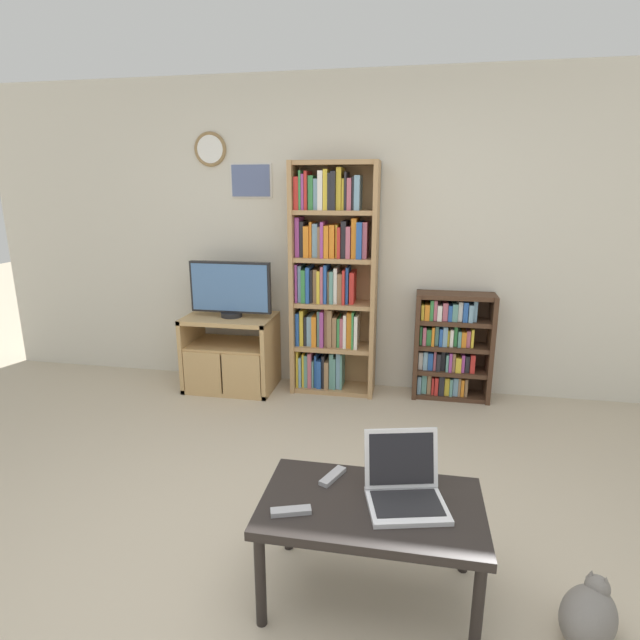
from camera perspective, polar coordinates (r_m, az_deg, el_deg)
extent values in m
plane|color=#BCAD93|center=(2.51, -3.61, -27.86)|extent=(18.00, 18.00, 0.00)
cube|color=beige|center=(4.26, 4.17, 9.37)|extent=(6.71, 0.06, 2.60)
torus|color=olive|center=(4.52, -12.44, 18.53)|extent=(0.28, 0.03, 0.28)
cylinder|color=white|center=(4.52, -12.44, 18.53)|extent=(0.23, 0.02, 0.23)
cube|color=silver|center=(4.39, -7.88, 15.50)|extent=(0.36, 0.01, 0.28)
cube|color=slate|center=(4.39, -7.91, 15.50)|extent=(0.33, 0.02, 0.26)
cube|color=tan|center=(4.55, -14.34, -3.30)|extent=(0.04, 0.50, 0.65)
cube|color=tan|center=(4.30, -5.61, -3.94)|extent=(0.04, 0.50, 0.65)
cube|color=tan|center=(4.33, -10.28, 0.22)|extent=(0.75, 0.50, 0.04)
cube|color=tan|center=(4.52, -9.92, -7.29)|extent=(0.75, 0.50, 0.04)
cube|color=tan|center=(4.39, -10.13, -2.82)|extent=(0.68, 0.47, 0.04)
cube|color=tan|center=(4.30, -13.28, -5.85)|extent=(0.33, 0.02, 0.35)
cube|color=tan|center=(4.18, -8.98, -6.24)|extent=(0.33, 0.02, 0.35)
cylinder|color=black|center=(4.30, -10.06, 0.64)|extent=(0.18, 0.18, 0.04)
cube|color=black|center=(4.24, -10.20, 3.72)|extent=(0.69, 0.05, 0.43)
cube|color=#4770A8|center=(4.22, -10.33, 3.64)|extent=(0.66, 0.01, 0.39)
cube|color=tan|center=(4.19, -2.89, 4.53)|extent=(0.04, 0.31, 1.91)
cube|color=tan|center=(4.09, 6.23, 4.21)|extent=(0.04, 0.31, 1.91)
cube|color=tan|center=(4.26, 1.92, 4.73)|extent=(0.70, 0.02, 1.91)
cube|color=tan|center=(4.39, 1.52, -7.73)|extent=(0.63, 0.27, 0.04)
cube|color=tan|center=(4.26, 1.56, -3.07)|extent=(0.63, 0.27, 0.04)
cube|color=tan|center=(4.16, 1.59, 1.85)|extent=(0.63, 0.27, 0.04)
cube|color=tan|center=(4.09, 1.63, 6.97)|extent=(0.63, 0.27, 0.04)
cube|color=tan|center=(4.06, 1.67, 12.22)|extent=(0.63, 0.27, 0.04)
cube|color=tan|center=(4.06, 1.71, 17.51)|extent=(0.63, 0.27, 0.04)
cube|color=gold|center=(4.39, -2.31, -5.24)|extent=(0.02, 0.23, 0.32)
cube|color=#759EB7|center=(4.39, -2.02, -5.59)|extent=(0.02, 0.23, 0.27)
cube|color=gold|center=(4.39, -1.69, -5.41)|extent=(0.02, 0.21, 0.30)
cube|color=#5B9389|center=(4.38, -1.37, -5.49)|extent=(0.03, 0.21, 0.29)
cube|color=#B75B70|center=(4.37, -0.94, -5.40)|extent=(0.03, 0.23, 0.31)
cube|color=#5B9389|center=(4.38, -0.60, -5.83)|extent=(0.02, 0.21, 0.24)
cube|color=#2856A8|center=(4.37, -0.31, -5.54)|extent=(0.02, 0.20, 0.29)
cube|color=#2856A8|center=(4.37, 0.10, -5.85)|extent=(0.04, 0.22, 0.25)
cube|color=#232328|center=(4.36, 0.56, -5.61)|extent=(0.02, 0.21, 0.29)
cube|color=#93704C|center=(4.35, 0.96, -5.95)|extent=(0.04, 0.24, 0.24)
cube|color=#5B9389|center=(4.34, 1.48, -5.51)|extent=(0.03, 0.21, 0.31)
cube|color=#5B9389|center=(4.34, 1.84, -5.78)|extent=(0.02, 0.22, 0.28)
cube|color=#759EB7|center=(4.34, 2.23, -5.52)|extent=(0.03, 0.19, 0.32)
cube|color=#5B9389|center=(4.33, 2.58, -5.59)|extent=(0.02, 0.20, 0.31)
cube|color=#2856A8|center=(4.28, -2.30, -0.78)|extent=(0.03, 0.23, 0.28)
cube|color=gold|center=(4.27, -1.86, -0.65)|extent=(0.03, 0.22, 0.30)
cube|color=#232328|center=(4.28, -1.45, -1.01)|extent=(0.02, 0.21, 0.25)
cube|color=#759EB7|center=(4.27, -0.98, -1.01)|extent=(0.04, 0.21, 0.25)
cube|color=orange|center=(4.25, -0.44, -1.02)|extent=(0.04, 0.23, 0.26)
cube|color=#5B9389|center=(4.25, 0.06, -0.75)|extent=(0.03, 0.20, 0.30)
cube|color=#9E4293|center=(4.23, 0.43, -0.77)|extent=(0.03, 0.24, 0.30)
cube|color=#93704C|center=(4.24, 0.87, -0.63)|extent=(0.03, 0.19, 0.32)
cube|color=#93704C|center=(4.22, 1.30, -0.69)|extent=(0.04, 0.23, 0.32)
cube|color=#93704C|center=(4.23, 1.83, -1.12)|extent=(0.04, 0.21, 0.26)
cube|color=#388947|center=(4.23, 2.27, -1.20)|extent=(0.02, 0.20, 0.25)
cube|color=#B75B70|center=(4.23, 2.63, -1.21)|extent=(0.03, 0.20, 0.25)
cube|color=white|center=(4.21, 3.00, -1.03)|extent=(0.03, 0.22, 0.28)
cube|color=orange|center=(4.21, 3.49, -0.91)|extent=(0.04, 0.20, 0.30)
cube|color=#388947|center=(4.20, 3.90, -0.89)|extent=(0.02, 0.23, 0.31)
cube|color=white|center=(4.20, 4.26, -1.13)|extent=(0.03, 0.24, 0.28)
cube|color=#9E4293|center=(4.19, -2.43, 4.39)|extent=(0.02, 0.24, 0.32)
cube|color=#759EB7|center=(4.19, -2.08, 4.32)|extent=(0.03, 0.21, 0.30)
cube|color=#388947|center=(4.18, -1.64, 4.07)|extent=(0.04, 0.23, 0.27)
cube|color=#2856A8|center=(4.17, -1.15, 4.21)|extent=(0.03, 0.24, 0.30)
cube|color=#232328|center=(4.17, -0.77, 4.06)|extent=(0.02, 0.21, 0.27)
cube|color=#93704C|center=(4.17, -0.35, 4.07)|extent=(0.04, 0.19, 0.27)
cube|color=gold|center=(4.16, 0.08, 3.99)|extent=(0.03, 0.24, 0.27)
cube|color=#B75B70|center=(4.15, 0.45, 4.22)|extent=(0.02, 0.24, 0.31)
cube|color=#2856A8|center=(4.15, 0.82, 4.30)|extent=(0.02, 0.23, 0.32)
cube|color=#93704C|center=(4.16, 1.16, 3.93)|extent=(0.02, 0.19, 0.26)
cube|color=#5B9389|center=(4.14, 1.51, 3.92)|extent=(0.03, 0.23, 0.27)
cube|color=white|center=(4.14, 1.96, 4.10)|extent=(0.03, 0.21, 0.29)
cube|color=#93704C|center=(4.14, 2.44, 3.77)|extent=(0.04, 0.21, 0.25)
cube|color=red|center=(4.12, 2.90, 3.96)|extent=(0.02, 0.25, 0.28)
cube|color=#2856A8|center=(4.13, 3.25, 4.09)|extent=(0.02, 0.20, 0.30)
cube|color=red|center=(4.13, 3.74, 3.81)|extent=(0.04, 0.20, 0.26)
cube|color=#9E4293|center=(4.14, -2.34, 9.51)|extent=(0.04, 0.21, 0.32)
cube|color=#232328|center=(4.14, -1.84, 9.28)|extent=(0.03, 0.20, 0.28)
cube|color=orange|center=(4.13, -1.32, 9.02)|extent=(0.04, 0.23, 0.25)
cube|color=orange|center=(4.12, -0.85, 9.25)|extent=(0.02, 0.21, 0.28)
cube|color=#759EB7|center=(4.12, -0.38, 9.15)|extent=(0.04, 0.19, 0.27)
cube|color=#93704C|center=(4.11, 0.12, 8.98)|extent=(0.02, 0.22, 0.24)
cube|color=#9E4293|center=(4.10, 0.47, 9.24)|extent=(0.02, 0.25, 0.28)
cube|color=orange|center=(4.09, 0.96, 9.03)|extent=(0.04, 0.24, 0.26)
cube|color=orange|center=(4.09, 1.58, 9.05)|extent=(0.04, 0.23, 0.26)
cube|color=gold|center=(4.09, 2.07, 9.06)|extent=(0.02, 0.20, 0.26)
cube|color=red|center=(4.08, 2.36, 8.92)|extent=(0.02, 0.24, 0.24)
cube|color=#232328|center=(4.08, 2.87, 9.24)|extent=(0.04, 0.22, 0.29)
cube|color=#B75B70|center=(4.07, 3.41, 8.93)|extent=(0.03, 0.24, 0.25)
cube|color=orange|center=(4.06, 4.04, 9.37)|extent=(0.04, 0.22, 0.31)
cube|color=#2856A8|center=(4.05, 4.65, 9.14)|extent=(0.04, 0.25, 0.29)
cube|color=#B75B70|center=(4.06, 5.25, 9.13)|extent=(0.04, 0.21, 0.28)
cube|color=red|center=(4.12, -2.41, 14.27)|extent=(0.04, 0.24, 0.25)
cube|color=#388947|center=(4.11, -2.01, 14.59)|extent=(0.02, 0.24, 0.30)
cube|color=#9E4293|center=(4.11, -1.72, 14.41)|extent=(0.02, 0.23, 0.27)
cube|color=red|center=(4.11, -1.37, 14.57)|extent=(0.02, 0.22, 0.30)
cube|color=#388947|center=(4.11, -0.85, 14.34)|extent=(0.04, 0.20, 0.26)
cube|color=#759EB7|center=(4.10, -0.25, 14.17)|extent=(0.04, 0.20, 0.24)
cube|color=white|center=(4.08, 0.29, 14.58)|extent=(0.04, 0.24, 0.30)
cube|color=gold|center=(4.07, 0.86, 14.65)|extent=(0.03, 0.24, 0.31)
cube|color=#232328|center=(4.07, 1.27, 14.46)|extent=(0.02, 0.25, 0.28)
cube|color=#232328|center=(4.06, 1.71, 14.55)|extent=(0.04, 0.25, 0.29)
cube|color=gold|center=(4.07, 2.33, 14.74)|extent=(0.04, 0.21, 0.32)
cube|color=gold|center=(4.06, 2.80, 14.15)|extent=(0.02, 0.20, 0.24)
cube|color=#232328|center=(4.06, 3.09, 14.49)|extent=(0.02, 0.21, 0.29)
cube|color=#B75B70|center=(4.05, 3.51, 14.16)|extent=(0.03, 0.21, 0.24)
cube|color=#232328|center=(4.05, 3.93, 14.24)|extent=(0.02, 0.20, 0.25)
cube|color=#759EB7|center=(4.04, 4.40, 14.29)|extent=(0.04, 0.22, 0.26)
cube|color=#472D1E|center=(4.23, 10.95, -2.78)|extent=(0.04, 0.25, 0.89)
cube|color=#472D1E|center=(4.28, 18.87, -3.12)|extent=(0.04, 0.25, 0.89)
cube|color=#472D1E|center=(4.35, 14.83, -2.49)|extent=(0.62, 0.02, 0.89)
cube|color=#472D1E|center=(4.39, 14.56, -8.26)|extent=(0.55, 0.22, 0.04)
cube|color=#472D1E|center=(4.31, 14.74, -5.65)|extent=(0.55, 0.22, 0.04)
cube|color=#472D1E|center=(4.24, 14.93, -2.96)|extent=(0.55, 0.22, 0.04)
cube|color=#472D1E|center=(4.18, 15.12, -0.18)|extent=(0.55, 0.22, 0.04)
cube|color=#472D1E|center=(4.13, 15.32, 2.67)|extent=(0.55, 0.22, 0.04)
cube|color=#759EB7|center=(4.34, 11.26, -6.93)|extent=(0.03, 0.18, 0.15)
cube|color=#5B9389|center=(4.35, 11.79, -6.88)|extent=(0.04, 0.16, 0.16)
cube|color=#93704C|center=(4.35, 12.33, -6.87)|extent=(0.03, 0.17, 0.17)
cube|color=red|center=(4.35, 12.73, -7.03)|extent=(0.02, 0.18, 0.15)
cube|color=red|center=(4.35, 13.11, -7.02)|extent=(0.03, 0.19, 0.15)
cube|color=#232328|center=(4.35, 13.66, -6.95)|extent=(0.04, 0.19, 0.17)
cube|color=gold|center=(4.36, 14.25, -7.06)|extent=(0.04, 0.17, 0.15)
cube|color=#5B9389|center=(4.36, 14.68, -7.11)|extent=(0.02, 0.19, 0.15)
cube|color=#759EB7|center=(4.36, 15.15, -7.06)|extent=(0.04, 0.17, 0.16)
cube|color=#93704C|center=(4.36, 15.56, -7.06)|extent=(0.02, 0.18, 0.16)
cube|color=orange|center=(4.37, 15.89, -7.15)|extent=(0.03, 0.18, 0.15)
cube|color=#93704C|center=(4.37, 16.27, -7.12)|extent=(0.02, 0.16, 0.15)
cube|color=white|center=(4.28, 11.43, -4.30)|extent=(0.03, 0.16, 0.15)
cube|color=#759EB7|center=(4.27, 11.94, -4.28)|extent=(0.03, 0.17, 0.16)
cube|color=#2856A8|center=(4.28, 12.48, -4.36)|extent=(0.04, 0.17, 0.15)
cube|color=#B75B70|center=(4.28, 12.95, -4.29)|extent=(0.02, 0.16, 0.16)
cube|color=#232328|center=(4.28, 13.34, -4.42)|extent=(0.03, 0.19, 0.15)
cube|color=#232328|center=(4.29, 13.83, -4.30)|extent=(0.03, 0.15, 0.16)
cube|color=#5B9389|center=(4.28, 14.27, -4.48)|extent=(0.02, 0.19, 0.14)
cube|color=#9E4293|center=(4.28, 14.62, -4.38)|extent=(0.02, 0.20, 0.16)
cube|color=#93704C|center=(4.28, 14.97, -4.41)|extent=(0.02, 0.19, 0.16)
cube|color=gold|center=(4.29, 15.45, -4.65)|extent=(0.04, 0.20, 0.12)
cube|color=#9E4293|center=(4.29, 15.94, -4.51)|extent=(0.02, 0.18, 0.15)
cube|color=#232328|center=(4.30, 16.41, -4.58)|extent=(0.03, 0.17, 0.14)
cube|color=red|center=(4.30, 16.94, -4.51)|extent=(0.04, 0.18, 0.15)
cube|color=#388947|center=(4.21, 11.47, -1.50)|extent=(0.02, 0.17, 0.16)
cube|color=#B75B70|center=(4.21, 11.83, -1.57)|extent=(0.03, 0.19, 0.15)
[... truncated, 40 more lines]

